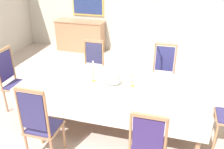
{
  "coord_description": "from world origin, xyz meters",
  "views": [
    {
      "loc": [
        0.9,
        -3.26,
        2.57
      ],
      "look_at": [
        -0.01,
        0.01,
        0.93
      ],
      "focal_mm": 38.91,
      "sensor_mm": 36.0,
      "label": 1
    }
  ],
  "objects_px": {
    "chair_head_west": "(14,80)",
    "soup_tureen": "(113,78)",
    "bowl_near_right": "(84,67)",
    "sideboard": "(80,36)",
    "chair_north_b": "(163,74)",
    "spoon_primary": "(59,63)",
    "chair_south_a": "(40,124)",
    "bowl_far_left": "(110,69)",
    "chair_north_a": "(92,66)",
    "bowl_far_right": "(144,104)",
    "chair_south_b": "(148,145)",
    "candlestick_east": "(133,79)",
    "spoon_secondary": "(79,67)",
    "candlestick_west": "(93,73)",
    "bowl_near_left": "(63,64)",
    "dining_table": "(113,88)"
  },
  "relations": [
    {
      "from": "candlestick_west",
      "to": "spoon_primary",
      "type": "xyz_separation_m",
      "value": [
        -0.88,
        0.51,
        -0.14
      ]
    },
    {
      "from": "dining_table",
      "to": "soup_tureen",
      "type": "distance_m",
      "value": 0.18
    },
    {
      "from": "candlestick_west",
      "to": "candlestick_east",
      "type": "height_order",
      "value": "candlestick_west"
    },
    {
      "from": "bowl_near_right",
      "to": "sideboard",
      "type": "bearing_deg",
      "value": 114.01
    },
    {
      "from": "chair_head_west",
      "to": "spoon_secondary",
      "type": "distance_m",
      "value": 1.19
    },
    {
      "from": "chair_south_b",
      "to": "bowl_near_right",
      "type": "xyz_separation_m",
      "value": [
        -1.36,
        1.43,
        0.23
      ]
    },
    {
      "from": "bowl_near_right",
      "to": "sideboard",
      "type": "distance_m",
      "value": 3.09
    },
    {
      "from": "bowl_near_left",
      "to": "bowl_near_right",
      "type": "relative_size",
      "value": 0.82
    },
    {
      "from": "chair_north_b",
      "to": "spoon_primary",
      "type": "xyz_separation_m",
      "value": [
        -1.91,
        -0.5,
        0.2
      ]
    },
    {
      "from": "bowl_far_right",
      "to": "soup_tureen",
      "type": "bearing_deg",
      "value": 139.71
    },
    {
      "from": "candlestick_east",
      "to": "chair_head_west",
      "type": "bearing_deg",
      "value": -180.0
    },
    {
      "from": "chair_south_a",
      "to": "bowl_far_left",
      "type": "height_order",
      "value": "chair_south_a"
    },
    {
      "from": "chair_north_b",
      "to": "chair_head_west",
      "type": "xyz_separation_m",
      "value": [
        -2.56,
        -1.01,
        0.01
      ]
    },
    {
      "from": "candlestick_west",
      "to": "bowl_near_right",
      "type": "height_order",
      "value": "candlestick_west"
    },
    {
      "from": "soup_tureen",
      "to": "bowl_far_left",
      "type": "bearing_deg",
      "value": 112.17
    },
    {
      "from": "chair_south_b",
      "to": "bowl_near_right",
      "type": "bearing_deg",
      "value": 133.72
    },
    {
      "from": "chair_north_b",
      "to": "sideboard",
      "type": "relative_size",
      "value": 0.79
    },
    {
      "from": "dining_table",
      "to": "sideboard",
      "type": "distance_m",
      "value": 3.75
    },
    {
      "from": "chair_north_a",
      "to": "soup_tureen",
      "type": "height_order",
      "value": "chair_north_a"
    },
    {
      "from": "soup_tureen",
      "to": "spoon_secondary",
      "type": "relative_size",
      "value": 1.63
    },
    {
      "from": "candlestick_east",
      "to": "bowl_far_right",
      "type": "relative_size",
      "value": 1.8
    },
    {
      "from": "chair_south_b",
      "to": "chair_head_west",
      "type": "height_order",
      "value": "chair_head_west"
    },
    {
      "from": "chair_north_a",
      "to": "sideboard",
      "type": "bearing_deg",
      "value": -61.95
    },
    {
      "from": "chair_head_west",
      "to": "spoon_primary",
      "type": "height_order",
      "value": "chair_head_west"
    },
    {
      "from": "chair_north_b",
      "to": "spoon_primary",
      "type": "distance_m",
      "value": 1.98
    },
    {
      "from": "chair_south_b",
      "to": "bowl_far_left",
      "type": "height_order",
      "value": "chair_south_b"
    },
    {
      "from": "chair_north_a",
      "to": "soup_tureen",
      "type": "xyz_separation_m",
      "value": [
        0.72,
        -1.0,
        0.32
      ]
    },
    {
      "from": "chair_south_a",
      "to": "sideboard",
      "type": "height_order",
      "value": "chair_south_a"
    },
    {
      "from": "candlestick_west",
      "to": "candlestick_east",
      "type": "distance_m",
      "value": 0.64
    },
    {
      "from": "chair_north_a",
      "to": "sideboard",
      "type": "height_order",
      "value": "chair_north_a"
    },
    {
      "from": "chair_south_b",
      "to": "spoon_secondary",
      "type": "relative_size",
      "value": 6.24
    },
    {
      "from": "chair_north_a",
      "to": "chair_north_b",
      "type": "xyz_separation_m",
      "value": [
        1.43,
        0.0,
        0.02
      ]
    },
    {
      "from": "bowl_near_right",
      "to": "chair_north_b",
      "type": "bearing_deg",
      "value": 23.28
    },
    {
      "from": "candlestick_east",
      "to": "bowl_near_right",
      "type": "bearing_deg",
      "value": 156.5
    },
    {
      "from": "spoon_primary",
      "to": "chair_south_a",
      "type": "bearing_deg",
      "value": -80.66
    },
    {
      "from": "bowl_near_left",
      "to": "spoon_primary",
      "type": "height_order",
      "value": "bowl_near_left"
    },
    {
      "from": "chair_south_b",
      "to": "soup_tureen",
      "type": "height_order",
      "value": "chair_south_b"
    },
    {
      "from": "chair_south_a",
      "to": "soup_tureen",
      "type": "height_order",
      "value": "chair_south_a"
    },
    {
      "from": "chair_north_a",
      "to": "sideboard",
      "type": "relative_size",
      "value": 0.75
    },
    {
      "from": "chair_head_west",
      "to": "soup_tureen",
      "type": "bearing_deg",
      "value": 90.0
    },
    {
      "from": "chair_south_a",
      "to": "chair_head_west",
      "type": "distance_m",
      "value": 1.52
    },
    {
      "from": "bowl_near_right",
      "to": "sideboard",
      "type": "height_order",
      "value": "sideboard"
    },
    {
      "from": "bowl_near_right",
      "to": "spoon_primary",
      "type": "height_order",
      "value": "bowl_near_right"
    },
    {
      "from": "chair_south_a",
      "to": "bowl_far_right",
      "type": "distance_m",
      "value": 1.4
    },
    {
      "from": "chair_head_west",
      "to": "candlestick_east",
      "type": "height_order",
      "value": "chair_head_west"
    },
    {
      "from": "bowl_near_left",
      "to": "spoon_primary",
      "type": "xyz_separation_m",
      "value": [
        -0.11,
        0.03,
        -0.01
      ]
    },
    {
      "from": "chair_north_b",
      "to": "bowl_far_right",
      "type": "height_order",
      "value": "chair_north_b"
    },
    {
      "from": "dining_table",
      "to": "bowl_near_right",
      "type": "relative_size",
      "value": 16.3
    },
    {
      "from": "soup_tureen",
      "to": "candlestick_west",
      "type": "relative_size",
      "value": 0.8
    },
    {
      "from": "chair_south_b",
      "to": "spoon_primary",
      "type": "distance_m",
      "value": 2.45
    }
  ]
}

